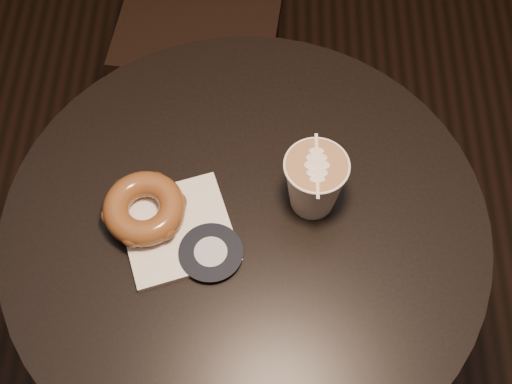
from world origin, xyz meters
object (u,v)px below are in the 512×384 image
at_px(pastry_bag, 177,230).
at_px(latte_cup, 314,183).
at_px(cafe_table, 247,277).
at_px(doughnut, 144,208).

relative_size(pastry_bag, latte_cup, 1.48).
relative_size(cafe_table, doughnut, 6.43).
height_order(pastry_bag, latte_cup, latte_cup).
bearing_deg(latte_cup, cafe_table, -159.13).
xyz_separation_m(cafe_table, pastry_bag, (-0.10, -0.02, 0.20)).
bearing_deg(pastry_bag, latte_cup, -3.40).
distance_m(doughnut, latte_cup, 0.24).
distance_m(cafe_table, pastry_bag, 0.23).
height_order(cafe_table, pastry_bag, pastry_bag).
bearing_deg(doughnut, latte_cup, 7.49).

